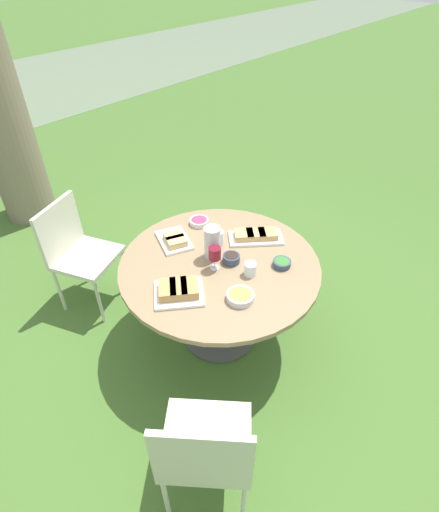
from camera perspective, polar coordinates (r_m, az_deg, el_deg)
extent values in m
plane|color=#446B2B|center=(3.14, 0.00, -11.04)|extent=(40.00, 40.00, 0.00)
cylinder|color=#4C4C51|center=(3.13, 0.00, -10.93)|extent=(0.55, 0.55, 0.02)
cylinder|color=#4C4C51|center=(2.88, 0.00, -6.59)|extent=(0.11, 0.11, 0.66)
cylinder|color=#8C7251|center=(2.64, 0.00, -1.30)|extent=(1.33, 1.33, 0.03)
cube|color=beige|center=(3.25, -18.34, -0.22)|extent=(0.56, 0.55, 0.04)
cube|color=beige|center=(3.24, -21.94, 3.66)|extent=(0.42, 0.18, 0.42)
cylinder|color=beige|center=(3.20, -16.78, -6.28)|extent=(0.03, 0.03, 0.43)
cylinder|color=beige|center=(3.42, -13.24, -1.99)|extent=(0.03, 0.03, 0.43)
cylinder|color=beige|center=(3.40, -21.92, -4.54)|extent=(0.03, 0.03, 0.43)
cylinder|color=beige|center=(3.61, -18.24, -0.60)|extent=(0.03, 0.03, 0.43)
cube|color=beige|center=(2.18, -1.84, -24.85)|extent=(0.60, 0.60, 0.04)
cube|color=beige|center=(1.89, -2.55, -27.11)|extent=(0.29, 0.37, 0.42)
cylinder|color=beige|center=(2.47, 3.60, -23.59)|extent=(0.03, 0.03, 0.43)
cylinder|color=beige|center=(2.49, -6.18, -23.03)|extent=(0.03, 0.03, 0.43)
cylinder|color=beige|center=(2.33, 3.48, -31.71)|extent=(0.03, 0.03, 0.43)
cylinder|color=beige|center=(2.35, -7.69, -30.99)|extent=(0.03, 0.03, 0.43)
cylinder|color=silver|center=(2.61, -1.04, 1.90)|extent=(0.11, 0.11, 0.23)
cone|color=silver|center=(2.58, -0.34, 4.12)|extent=(0.03, 0.03, 0.03)
cylinder|color=silver|center=(2.59, -0.68, -1.68)|extent=(0.06, 0.06, 0.01)
cylinder|color=silver|center=(2.56, -0.69, -0.98)|extent=(0.01, 0.01, 0.08)
cylinder|color=maroon|center=(2.51, -0.70, 0.42)|extent=(0.08, 0.08, 0.08)
cube|color=white|center=(2.82, -6.51, 2.22)|extent=(0.31, 0.35, 0.02)
cube|color=tan|center=(2.75, -6.14, 2.02)|extent=(0.16, 0.15, 0.05)
cube|color=tan|center=(2.80, -6.56, 2.76)|extent=(0.16, 0.15, 0.05)
cube|color=white|center=(2.42, -5.80, -5.33)|extent=(0.38, 0.38, 0.02)
cube|color=#B2844C|center=(2.39, -4.28, -4.56)|extent=(0.18, 0.19, 0.06)
cube|color=#B2844C|center=(2.39, -5.86, -4.69)|extent=(0.18, 0.19, 0.06)
cube|color=#B2844C|center=(2.39, -7.43, -4.81)|extent=(0.18, 0.19, 0.06)
cube|color=white|center=(2.84, 5.18, 2.59)|extent=(0.40, 0.40, 0.02)
cube|color=tan|center=(2.84, 6.91, 3.16)|extent=(0.18, 0.18, 0.04)
cube|color=tan|center=(2.82, 5.21, 3.10)|extent=(0.18, 0.18, 0.04)
cube|color=tan|center=(2.81, 3.50, 3.03)|extent=(0.18, 0.18, 0.04)
cylinder|color=silver|center=(2.37, 2.99, -5.81)|extent=(0.17, 0.17, 0.04)
cylinder|color=#E0C147|center=(2.36, 3.00, -5.59)|extent=(0.14, 0.14, 0.02)
cylinder|color=#334256|center=(2.63, 8.89, -1.04)|extent=(0.12, 0.12, 0.04)
cylinder|color=#387533|center=(2.62, 8.92, -0.83)|extent=(0.10, 0.10, 0.02)
cylinder|color=#334256|center=(2.62, 1.69, -0.38)|extent=(0.11, 0.11, 0.06)
cylinder|color=#2D231E|center=(2.61, 1.70, -0.10)|extent=(0.09, 0.09, 0.02)
cylinder|color=silver|center=(2.98, -2.92, 4.91)|extent=(0.14, 0.14, 0.04)
cylinder|color=#D6385B|center=(2.98, -2.93, 5.09)|extent=(0.12, 0.12, 0.02)
cylinder|color=silver|center=(2.52, 4.40, -1.88)|extent=(0.08, 0.08, 0.09)
cylinder|color=silver|center=(2.75, -0.16, 2.58)|extent=(0.08, 0.08, 0.11)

